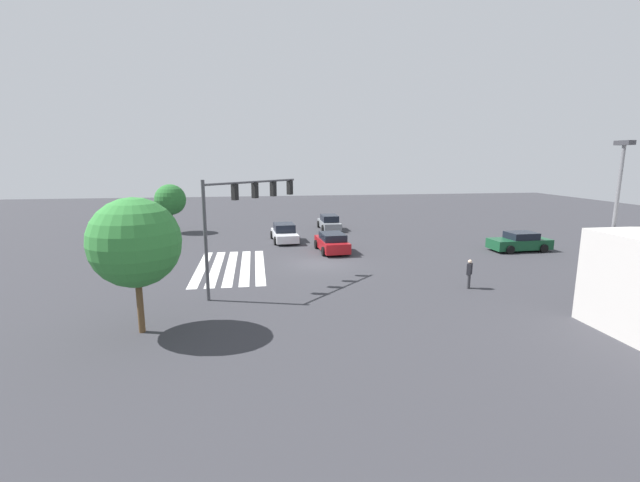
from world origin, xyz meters
TOP-DOWN VIEW (x-y plane):
  - ground_plane at (0.00, 0.00)m, footprint 109.15×109.15m
  - crosswalk_markings at (0.00, -5.99)m, footprint 9.45×4.40m
  - traffic_signal_mast at (4.88, -4.88)m, footprint 4.95×4.95m
  - car_0 at (-8.56, -1.83)m, footprint 4.83×2.35m
  - car_1 at (-1.83, 16.03)m, footprint 2.29×4.67m
  - car_2 at (-3.67, 1.50)m, footprint 4.49×2.33m
  - car_3 at (-14.07, 3.09)m, footprint 4.62×1.99m
  - pedestrian at (6.82, 7.30)m, footprint 0.41×0.41m
  - street_light_pole_a at (11.39, 11.59)m, footprint 0.80×0.36m
  - tree_corner_a at (-14.54, -12.31)m, footprint 2.94×2.94m
  - tree_corner_b at (10.49, -9.06)m, footprint 3.61×3.61m

SIDE VIEW (x-z plane):
  - ground_plane at x=0.00m, z-range 0.00..0.00m
  - crosswalk_markings at x=0.00m, z-range 0.00..0.01m
  - car_1 at x=-1.83m, z-range -0.05..1.42m
  - car_0 at x=-8.56m, z-range -0.05..1.46m
  - car_3 at x=-14.07m, z-range -0.04..1.45m
  - car_2 at x=-3.67m, z-range -0.02..1.46m
  - pedestrian at x=6.82m, z-range 0.09..1.72m
  - tree_corner_a at x=-14.54m, z-range 0.86..5.54m
  - tree_corner_b at x=10.49m, z-range 0.98..6.58m
  - traffic_signal_mast at x=4.88m, z-range 1.60..7.68m
  - street_light_pole_a at x=11.39m, z-range 0.79..8.64m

